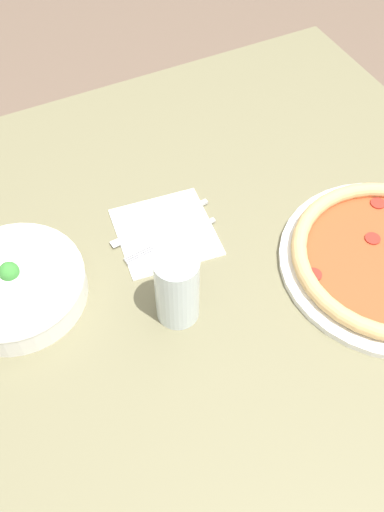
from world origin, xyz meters
The scene contains 7 objects.
ground_plane centered at (0.00, 0.00, 0.00)m, with size 8.00×8.00×0.00m, color brown.
dining_table centered at (0.00, 0.00, 0.66)m, with size 1.29×1.02×0.75m.
bowl centered at (0.19, 0.36, 0.78)m, with size 0.22×0.22×0.07m.
napkin centered at (0.21, 0.09, 0.75)m, with size 0.18×0.18×0.00m.
fork centered at (0.19, 0.09, 0.76)m, with size 0.03×0.18×0.00m.
knife centered at (0.23, 0.08, 0.76)m, with size 0.03×0.19×0.01m.
glass centered at (0.05, 0.14, 0.82)m, with size 0.07×0.07×0.13m.
Camera 1 is at (-0.38, 0.33, 1.51)m, focal length 40.00 mm.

